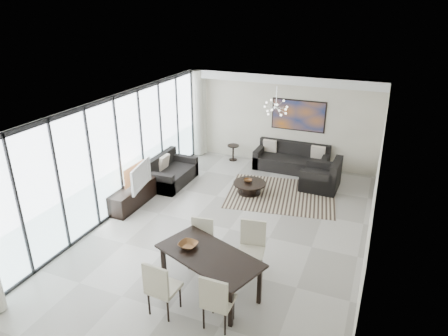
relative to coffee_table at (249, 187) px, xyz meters
The scene contains 20 objects.
room_shell 2.44m from the coffee_table, 71.58° to the right, with size 6.00×9.00×2.90m.
window_wall 3.55m from the coffee_table, 143.48° to the right, with size 0.37×8.95×2.90m.
soffit 3.49m from the coffee_table, 85.23° to the left, with size 5.98×0.40×0.26m, color white.
painting 2.98m from the coffee_table, 74.47° to the left, with size 1.68×0.04×0.98m, color #B35D18.
chandelier 2.29m from the coffee_table, 46.95° to the left, with size 0.66×0.66×0.71m.
rug 0.89m from the coffee_table, 14.65° to the left, with size 2.88×2.22×0.01m, color black.
coffee_table is the anchor object (origin of this frame).
bowl_coffee 0.19m from the coffee_table, 157.27° to the left, with size 0.24×0.24×0.08m, color brown.
sofa_main 2.21m from the coffee_table, 72.44° to the left, with size 2.25×0.92×0.82m.
loveseat 2.37m from the coffee_table, behind, with size 0.93×1.65×0.82m.
armchair 2.09m from the coffee_table, 31.05° to the left, with size 1.03×1.08×0.88m.
side_table 2.51m from the coffee_table, 121.64° to the left, with size 0.38×0.38×0.53m.
tv_console 3.12m from the coffee_table, 145.44° to the right, with size 0.48×1.71×0.53m, color black.
television 3.08m from the coffee_table, 143.30° to the right, with size 1.13×0.15×0.65m, color gray.
dining_table 4.19m from the coffee_table, 80.97° to the right, with size 2.13×1.57×0.80m.
dining_chair_sw 4.98m from the coffee_table, 88.37° to the right, with size 0.52×0.52×1.06m.
dining_chair_se 5.02m from the coffee_table, 77.09° to the right, with size 0.48×0.48×1.04m.
dining_chair_nw 3.41m from the coffee_table, 87.70° to the right, with size 0.50×0.50×0.98m.
dining_chair_ne 3.46m from the coffee_table, 70.31° to the right, with size 0.57×0.57×1.08m.
bowl_dining 4.09m from the coffee_table, 87.22° to the right, with size 0.34×0.34×0.08m, color brown.
Camera 1 is at (2.95, -7.48, 4.96)m, focal length 32.00 mm.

